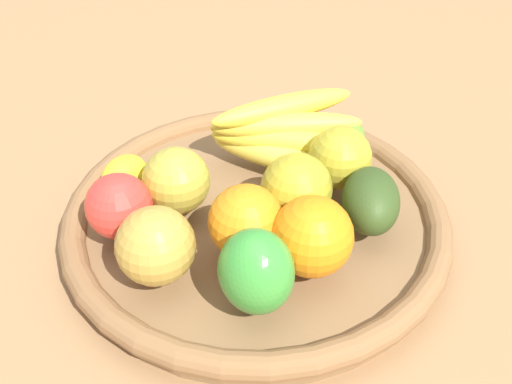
{
  "coord_description": "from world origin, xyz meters",
  "views": [
    {
      "loc": [
        0.54,
        0.08,
        0.5
      ],
      "look_at": [
        0.0,
        0.0,
        0.06
      ],
      "focal_mm": 44.01,
      "sensor_mm": 36.0,
      "label": 1
    }
  ],
  "objects_px": {
    "orange_1": "(312,236)",
    "apple_2": "(156,246)",
    "apple_3": "(340,158)",
    "lime_0": "(346,137)",
    "banana_bunch": "(284,133)",
    "apple_1": "(119,206)",
    "avocado": "(371,201)",
    "apple_4": "(176,181)",
    "lemon_0": "(124,175)",
    "bell_pepper": "(256,271)",
    "orange_0": "(242,221)",
    "apple_0": "(296,189)"
  },
  "relations": [
    {
      "from": "avocado",
      "to": "lime_0",
      "type": "bearing_deg",
      "value": -167.11
    },
    {
      "from": "apple_0",
      "to": "avocado",
      "type": "distance_m",
      "value": 0.08
    },
    {
      "from": "lime_0",
      "to": "orange_1",
      "type": "bearing_deg",
      "value": -7.73
    },
    {
      "from": "apple_2",
      "to": "avocado",
      "type": "distance_m",
      "value": 0.23
    },
    {
      "from": "apple_1",
      "to": "lime_0",
      "type": "xyz_separation_m",
      "value": [
        -0.18,
        0.23,
        -0.01
      ]
    },
    {
      "from": "apple_2",
      "to": "bell_pepper",
      "type": "height_order",
      "value": "bell_pepper"
    },
    {
      "from": "apple_1",
      "to": "orange_0",
      "type": "bearing_deg",
      "value": 86.1
    },
    {
      "from": "lemon_0",
      "to": "apple_2",
      "type": "bearing_deg",
      "value": 30.17
    },
    {
      "from": "orange_1",
      "to": "lemon_0",
      "type": "distance_m",
      "value": 0.24
    },
    {
      "from": "orange_0",
      "to": "apple_2",
      "type": "xyz_separation_m",
      "value": [
        0.05,
        -0.08,
        0.0
      ]
    },
    {
      "from": "apple_0",
      "to": "apple_3",
      "type": "xyz_separation_m",
      "value": [
        -0.07,
        0.04,
        -0.0
      ]
    },
    {
      "from": "orange_1",
      "to": "apple_3",
      "type": "distance_m",
      "value": 0.14
    },
    {
      "from": "lime_0",
      "to": "avocado",
      "type": "bearing_deg",
      "value": 12.89
    },
    {
      "from": "apple_1",
      "to": "lemon_0",
      "type": "relative_size",
      "value": 1.17
    },
    {
      "from": "apple_4",
      "to": "lemon_0",
      "type": "relative_size",
      "value": 1.24
    },
    {
      "from": "apple_1",
      "to": "lime_0",
      "type": "distance_m",
      "value": 0.3
    },
    {
      "from": "apple_4",
      "to": "lemon_0",
      "type": "bearing_deg",
      "value": -106.56
    },
    {
      "from": "lemon_0",
      "to": "apple_1",
      "type": "bearing_deg",
      "value": 14.32
    },
    {
      "from": "orange_1",
      "to": "lemon_0",
      "type": "xyz_separation_m",
      "value": [
        -0.09,
        -0.22,
        -0.02
      ]
    },
    {
      "from": "apple_4",
      "to": "apple_2",
      "type": "bearing_deg",
      "value": 3.01
    },
    {
      "from": "banana_bunch",
      "to": "orange_0",
      "type": "distance_m",
      "value": 0.17
    },
    {
      "from": "bell_pepper",
      "to": "apple_4",
      "type": "bearing_deg",
      "value": -3.44
    },
    {
      "from": "apple_4",
      "to": "apple_1",
      "type": "distance_m",
      "value": 0.07
    },
    {
      "from": "apple_0",
      "to": "bell_pepper",
      "type": "height_order",
      "value": "bell_pepper"
    },
    {
      "from": "apple_4",
      "to": "avocado",
      "type": "height_order",
      "value": "apple_4"
    },
    {
      "from": "orange_1",
      "to": "lime_0",
      "type": "xyz_separation_m",
      "value": [
        -0.21,
        0.03,
        -0.02
      ]
    },
    {
      "from": "lime_0",
      "to": "orange_0",
      "type": "bearing_deg",
      "value": -27.67
    },
    {
      "from": "apple_0",
      "to": "lime_0",
      "type": "bearing_deg",
      "value": 158.98
    },
    {
      "from": "apple_3",
      "to": "lime_0",
      "type": "bearing_deg",
      "value": 174.62
    },
    {
      "from": "apple_3",
      "to": "apple_2",
      "type": "bearing_deg",
      "value": -44.27
    },
    {
      "from": "apple_4",
      "to": "apple_2",
      "type": "distance_m",
      "value": 0.11
    },
    {
      "from": "orange_0",
      "to": "lime_0",
      "type": "bearing_deg",
      "value": 152.33
    },
    {
      "from": "apple_3",
      "to": "avocado",
      "type": "bearing_deg",
      "value": 28.45
    },
    {
      "from": "orange_1",
      "to": "avocado",
      "type": "relative_size",
      "value": 0.9
    },
    {
      "from": "orange_1",
      "to": "apple_3",
      "type": "relative_size",
      "value": 1.11
    },
    {
      "from": "apple_4",
      "to": "bell_pepper",
      "type": "xyz_separation_m",
      "value": [
        0.13,
        0.11,
        0.01
      ]
    },
    {
      "from": "banana_bunch",
      "to": "apple_1",
      "type": "distance_m",
      "value": 0.22
    },
    {
      "from": "apple_4",
      "to": "avocado",
      "type": "relative_size",
      "value": 0.83
    },
    {
      "from": "apple_2",
      "to": "apple_4",
      "type": "bearing_deg",
      "value": -176.99
    },
    {
      "from": "orange_1",
      "to": "apple_2",
      "type": "distance_m",
      "value": 0.15
    },
    {
      "from": "apple_4",
      "to": "lime_0",
      "type": "xyz_separation_m",
      "value": [
        -0.13,
        0.18,
        -0.01
      ]
    },
    {
      "from": "apple_3",
      "to": "lemon_0",
      "type": "bearing_deg",
      "value": -78.4
    },
    {
      "from": "avocado",
      "to": "lime_0",
      "type": "xyz_separation_m",
      "value": [
        -0.13,
        -0.03,
        -0.01
      ]
    },
    {
      "from": "apple_3",
      "to": "lime_0",
      "type": "xyz_separation_m",
      "value": [
        -0.06,
        0.01,
        -0.01
      ]
    },
    {
      "from": "banana_bunch",
      "to": "apple_2",
      "type": "relative_size",
      "value": 2.4
    },
    {
      "from": "apple_4",
      "to": "apple_3",
      "type": "distance_m",
      "value": 0.19
    },
    {
      "from": "apple_4",
      "to": "orange_0",
      "type": "relative_size",
      "value": 0.97
    },
    {
      "from": "apple_0",
      "to": "orange_0",
      "type": "xyz_separation_m",
      "value": [
        0.06,
        -0.05,
        -0.0
      ]
    },
    {
      "from": "apple_2",
      "to": "apple_3",
      "type": "bearing_deg",
      "value": 135.73
    },
    {
      "from": "orange_0",
      "to": "avocado",
      "type": "height_order",
      "value": "orange_0"
    }
  ]
}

